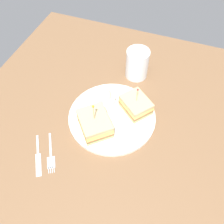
% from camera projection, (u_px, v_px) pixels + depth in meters
% --- Properties ---
extents(ground_plane, '(0.95, 0.95, 0.02)m').
position_uv_depth(ground_plane, '(112.00, 120.00, 0.80)').
color(ground_plane, brown).
extents(plate, '(0.28, 0.28, 0.01)m').
position_uv_depth(plate, '(112.00, 117.00, 0.78)').
color(plate, silver).
rests_on(plate, ground_plane).
extents(sandwich_half_front, '(0.12, 0.11, 0.10)m').
position_uv_depth(sandwich_half_front, '(136.00, 105.00, 0.78)').
color(sandwich_half_front, tan).
rests_on(sandwich_half_front, plate).
extents(sandwich_half_back, '(0.13, 0.13, 0.11)m').
position_uv_depth(sandwich_half_back, '(95.00, 123.00, 0.73)').
color(sandwich_half_back, tan).
rests_on(sandwich_half_back, plate).
extents(coleslaw_bowl, '(0.09, 0.09, 0.06)m').
position_uv_depth(coleslaw_bowl, '(102.00, 97.00, 0.79)').
color(coleslaw_bowl, white).
rests_on(coleslaw_bowl, plate).
extents(drink_glass, '(0.08, 0.08, 0.11)m').
position_uv_depth(drink_glass, '(137.00, 65.00, 0.87)').
color(drink_glass, '#B74C33').
rests_on(drink_glass, ground_plane).
extents(fork, '(0.08, 0.12, 0.00)m').
position_uv_depth(fork, '(51.00, 157.00, 0.70)').
color(fork, silver).
rests_on(fork, ground_plane).
extents(knife, '(0.08, 0.12, 0.00)m').
position_uv_depth(knife, '(38.00, 157.00, 0.70)').
color(knife, silver).
rests_on(knife, ground_plane).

